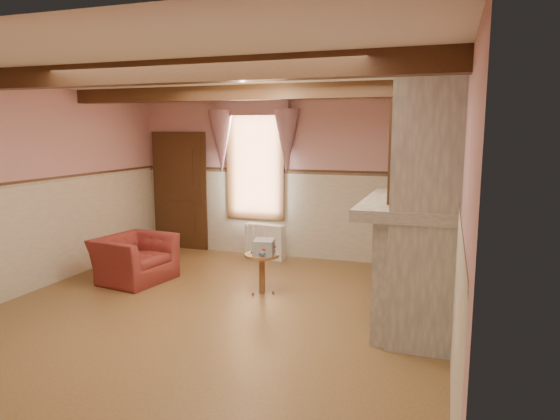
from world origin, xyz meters
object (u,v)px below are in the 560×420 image
(armchair, at_px, (135,259))
(side_table, at_px, (262,273))
(radiator, at_px, (265,241))
(oil_lamp, at_px, (416,182))
(bowl, at_px, (412,196))
(mantel_clock, at_px, (416,185))

(armchair, distance_m, side_table, 1.98)
(radiator, distance_m, oil_lamp, 3.24)
(side_table, xyz_separation_m, oil_lamp, (1.95, 0.25, 1.29))
(side_table, bearing_deg, armchair, -178.07)
(armchair, bearing_deg, side_table, -78.70)
(armchair, relative_size, radiator, 1.46)
(radiator, xyz_separation_m, bowl, (2.57, -2.18, 1.17))
(side_table, bearing_deg, oil_lamp, 7.33)
(side_table, distance_m, radiator, 1.88)
(side_table, distance_m, oil_lamp, 2.35)
(bowl, bearing_deg, side_table, 168.32)
(bowl, distance_m, mantel_clock, 0.68)
(radiator, height_order, oil_lamp, oil_lamp)
(radiator, relative_size, mantel_clock, 2.92)
(radiator, bearing_deg, oil_lamp, -23.59)
(side_table, relative_size, radiator, 0.79)
(armchair, relative_size, mantel_clock, 4.27)
(armchair, bearing_deg, radiator, -27.03)
(side_table, bearing_deg, mantel_clock, 7.97)
(armchair, bearing_deg, mantel_clock, -75.68)
(radiator, height_order, bowl, bowl)
(oil_lamp, bearing_deg, mantel_clock, 90.00)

